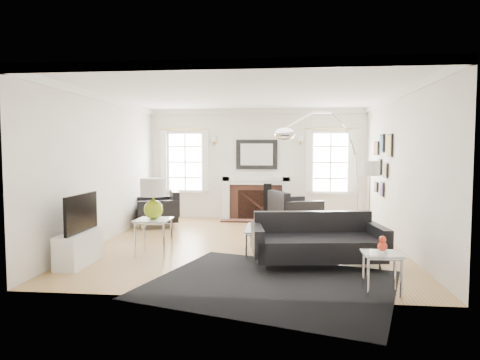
# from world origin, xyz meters

# --- Properties ---
(floor) EXTENTS (6.00, 6.00, 0.00)m
(floor) POSITION_xyz_m (0.00, 0.00, 0.00)
(floor) COLOR olive
(floor) RESTS_ON ground
(back_wall) EXTENTS (5.50, 0.04, 2.80)m
(back_wall) POSITION_xyz_m (0.00, 3.00, 1.40)
(back_wall) COLOR white
(back_wall) RESTS_ON floor
(front_wall) EXTENTS (5.50, 0.04, 2.80)m
(front_wall) POSITION_xyz_m (0.00, -3.00, 1.40)
(front_wall) COLOR white
(front_wall) RESTS_ON floor
(left_wall) EXTENTS (0.04, 6.00, 2.80)m
(left_wall) POSITION_xyz_m (-2.75, 0.00, 1.40)
(left_wall) COLOR white
(left_wall) RESTS_ON floor
(right_wall) EXTENTS (0.04, 6.00, 2.80)m
(right_wall) POSITION_xyz_m (2.75, 0.00, 1.40)
(right_wall) COLOR white
(right_wall) RESTS_ON floor
(ceiling) EXTENTS (5.50, 6.00, 0.02)m
(ceiling) POSITION_xyz_m (0.00, 0.00, 2.80)
(ceiling) COLOR white
(ceiling) RESTS_ON back_wall
(crown_molding) EXTENTS (5.50, 6.00, 0.12)m
(crown_molding) POSITION_xyz_m (0.00, 0.00, 2.74)
(crown_molding) COLOR white
(crown_molding) RESTS_ON back_wall
(fireplace) EXTENTS (1.70, 0.69, 1.11)m
(fireplace) POSITION_xyz_m (0.00, 2.79, 0.54)
(fireplace) COLOR white
(fireplace) RESTS_ON floor
(mantel_mirror) EXTENTS (1.05, 0.07, 0.75)m
(mantel_mirror) POSITION_xyz_m (0.00, 2.95, 1.65)
(mantel_mirror) COLOR black
(mantel_mirror) RESTS_ON back_wall
(window_left) EXTENTS (1.24, 0.15, 1.62)m
(window_left) POSITION_xyz_m (-1.85, 2.95, 1.46)
(window_left) COLOR white
(window_left) RESTS_ON back_wall
(window_right) EXTENTS (1.24, 0.15, 1.62)m
(window_right) POSITION_xyz_m (1.85, 2.95, 1.46)
(window_right) COLOR white
(window_right) RESTS_ON back_wall
(gallery_wall) EXTENTS (0.04, 1.73, 1.29)m
(gallery_wall) POSITION_xyz_m (2.72, 1.30, 1.53)
(gallery_wall) COLOR black
(gallery_wall) RESTS_ON right_wall
(tv_unit) EXTENTS (0.35, 1.00, 1.09)m
(tv_unit) POSITION_xyz_m (-2.44, -1.70, 0.33)
(tv_unit) COLOR white
(tv_unit) RESTS_ON floor
(area_rug) EXTENTS (3.68, 3.34, 0.01)m
(area_rug) POSITION_xyz_m (0.53, -2.42, 0.01)
(area_rug) COLOR black
(area_rug) RESTS_ON floor
(sofa) EXTENTS (2.09, 1.17, 0.65)m
(sofa) POSITION_xyz_m (1.19, -1.36, 0.35)
(sofa) COLOR black
(sofa) RESTS_ON floor
(armchair_left) EXTENTS (1.18, 1.25, 0.68)m
(armchair_left) POSITION_xyz_m (-2.13, 1.61, 0.38)
(armchair_left) COLOR black
(armchair_left) RESTS_ON floor
(armchair_right) EXTENTS (1.25, 1.32, 0.70)m
(armchair_right) POSITION_xyz_m (0.88, 1.68, 0.39)
(armchair_right) COLOR black
(armchair_right) RESTS_ON floor
(coffee_table) EXTENTS (0.97, 0.97, 0.43)m
(coffee_table) POSITION_xyz_m (0.53, -0.65, 0.40)
(coffee_table) COLOR silver
(coffee_table) RESTS_ON floor
(side_table_left) EXTENTS (0.56, 0.56, 0.61)m
(side_table_left) POSITION_xyz_m (-1.47, -1.04, 0.50)
(side_table_left) COLOR silver
(side_table_left) RESTS_ON floor
(nesting_table) EXTENTS (0.47, 0.39, 0.51)m
(nesting_table) POSITION_xyz_m (1.88, -2.65, 0.40)
(nesting_table) COLOR silver
(nesting_table) RESTS_ON floor
(gourd_lamp) EXTENTS (0.43, 0.43, 0.68)m
(gourd_lamp) POSITION_xyz_m (-1.47, -1.04, 1.00)
(gourd_lamp) COLOR #99B516
(gourd_lamp) RESTS_ON side_table_left
(orange_vase) EXTENTS (0.12, 0.12, 0.19)m
(orange_vase) POSITION_xyz_m (1.88, -2.65, 0.62)
(orange_vase) COLOR red
(orange_vase) RESTS_ON nesting_table
(arc_floor_lamp) EXTENTS (1.82, 1.69, 2.58)m
(arc_floor_lamp) POSITION_xyz_m (1.45, 0.30, 1.40)
(arc_floor_lamp) COLOR silver
(arc_floor_lamp) RESTS_ON floor
(stick_floor_lamp) EXTENTS (0.32, 0.32, 1.57)m
(stick_floor_lamp) POSITION_xyz_m (2.20, -0.20, 1.36)
(stick_floor_lamp) COLOR gold
(stick_floor_lamp) RESTS_ON floor
(speaker_tower) EXTENTS (0.19, 0.19, 0.95)m
(speaker_tower) POSITION_xyz_m (0.30, 2.36, 0.48)
(speaker_tower) COLOR black
(speaker_tower) RESTS_ON floor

